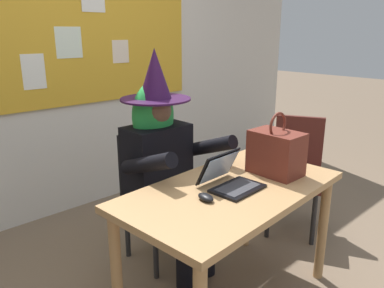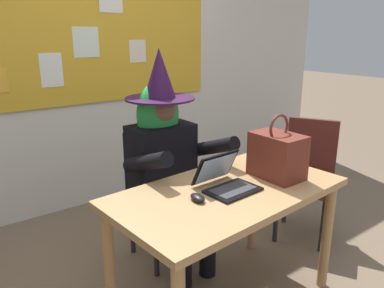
% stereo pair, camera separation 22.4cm
% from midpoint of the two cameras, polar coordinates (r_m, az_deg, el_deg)
% --- Properties ---
extents(wall_back_bulletin, '(5.97, 2.02, 2.91)m').
position_cam_midpoint_polar(wall_back_bulletin, '(3.47, -13.64, 14.64)').
color(wall_back_bulletin, silver).
rests_on(wall_back_bulletin, ground).
extents(desk_main, '(1.34, 0.79, 0.74)m').
position_cam_midpoint_polar(desk_main, '(2.13, 8.38, -9.21)').
color(desk_main, tan).
rests_on(desk_main, ground).
extents(chair_at_desk, '(0.43, 0.43, 0.90)m').
position_cam_midpoint_polar(chair_at_desk, '(2.68, -2.79, -6.56)').
color(chair_at_desk, black).
rests_on(chair_at_desk, ground).
extents(person_costumed, '(0.59, 0.69, 1.46)m').
position_cam_midpoint_polar(person_costumed, '(2.49, -1.33, -1.26)').
color(person_costumed, black).
rests_on(person_costumed, ground).
extents(laptop, '(0.30, 0.30, 0.19)m').
position_cam_midpoint_polar(laptop, '(2.08, 8.26, -5.62)').
color(laptop, black).
rests_on(laptop, desk_main).
extents(computer_mouse, '(0.07, 0.11, 0.03)m').
position_cam_midpoint_polar(computer_mouse, '(1.93, 4.21, -8.14)').
color(computer_mouse, black).
rests_on(computer_mouse, desk_main).
extents(handbag, '(0.20, 0.30, 0.38)m').
position_cam_midpoint_polar(handbag, '(2.27, 15.51, -1.66)').
color(handbag, maroon).
rests_on(handbag, desk_main).
extents(chair_extra_corner, '(0.57, 0.57, 0.91)m').
position_cam_midpoint_polar(chair_extra_corner, '(3.11, 19.05, -4.01)').
color(chair_extra_corner, '#4C1E19').
rests_on(chair_extra_corner, ground).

